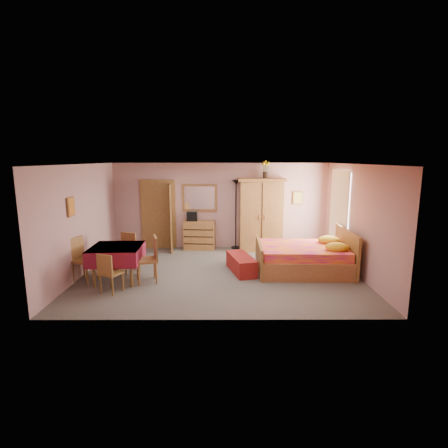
{
  "coord_description": "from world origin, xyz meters",
  "views": [
    {
      "loc": [
        0.07,
        -8.09,
        2.73
      ],
      "look_at": [
        0.1,
        0.3,
        1.15
      ],
      "focal_mm": 28.0,
      "sensor_mm": 36.0,
      "label": 1
    }
  ],
  "objects_px": {
    "chest_of_drawers": "(200,235)",
    "floor_lamp": "(236,215)",
    "dining_table": "(117,264)",
    "stereo": "(192,216)",
    "chair_east": "(146,260)",
    "wardrobe": "(261,215)",
    "chair_south": "(111,272)",
    "sunflower_vase": "(265,169)",
    "chair_north": "(124,253)",
    "bed": "(303,250)",
    "bench": "(241,264)",
    "chair_west": "(85,260)",
    "wall_mirror": "(200,198)"
  },
  "relations": [
    {
      "from": "sunflower_vase",
      "to": "chair_south",
      "type": "height_order",
      "value": "sunflower_vase"
    },
    {
      "from": "chest_of_drawers",
      "to": "dining_table",
      "type": "distance_m",
      "value": 3.28
    },
    {
      "from": "dining_table",
      "to": "chair_west",
      "type": "distance_m",
      "value": 0.72
    },
    {
      "from": "chest_of_drawers",
      "to": "chair_north",
      "type": "height_order",
      "value": "chair_north"
    },
    {
      "from": "stereo",
      "to": "wardrobe",
      "type": "distance_m",
      "value": 2.07
    },
    {
      "from": "bed",
      "to": "bench",
      "type": "bearing_deg",
      "value": -174.95
    },
    {
      "from": "wall_mirror",
      "to": "dining_table",
      "type": "xyz_separation_m",
      "value": [
        -1.67,
        -3.04,
        -1.15
      ]
    },
    {
      "from": "chair_north",
      "to": "chair_south",
      "type": "bearing_deg",
      "value": 116.74
    },
    {
      "from": "dining_table",
      "to": "wall_mirror",
      "type": "bearing_deg",
      "value": 61.27
    },
    {
      "from": "wardrobe",
      "to": "chair_east",
      "type": "xyz_separation_m",
      "value": [
        -2.84,
        -2.79,
        -0.56
      ]
    },
    {
      "from": "chest_of_drawers",
      "to": "dining_table",
      "type": "relative_size",
      "value": 0.84
    },
    {
      "from": "stereo",
      "to": "chair_east",
      "type": "bearing_deg",
      "value": -104.78
    },
    {
      "from": "sunflower_vase",
      "to": "chair_north",
      "type": "relative_size",
      "value": 0.55
    },
    {
      "from": "chair_south",
      "to": "chair_east",
      "type": "xyz_separation_m",
      "value": [
        0.59,
        0.62,
        0.09
      ]
    },
    {
      "from": "wall_mirror",
      "to": "sunflower_vase",
      "type": "xyz_separation_m",
      "value": [
        1.97,
        -0.2,
        0.87
      ]
    },
    {
      "from": "wardrobe",
      "to": "dining_table",
      "type": "distance_m",
      "value": 4.5
    },
    {
      "from": "chest_of_drawers",
      "to": "sunflower_vase",
      "type": "bearing_deg",
      "value": 4.77
    },
    {
      "from": "chair_west",
      "to": "sunflower_vase",
      "type": "bearing_deg",
      "value": 140.76
    },
    {
      "from": "chair_east",
      "to": "chair_west",
      "type": "bearing_deg",
      "value": 71.95
    },
    {
      "from": "floor_lamp",
      "to": "dining_table",
      "type": "xyz_separation_m",
      "value": [
        -2.77,
        -2.92,
        -0.65
      ]
    },
    {
      "from": "wall_mirror",
      "to": "chair_east",
      "type": "xyz_separation_m",
      "value": [
        -0.99,
        -3.1,
        -1.04
      ]
    },
    {
      "from": "bench",
      "to": "chair_west",
      "type": "relative_size",
      "value": 1.21
    },
    {
      "from": "bed",
      "to": "chair_north",
      "type": "relative_size",
      "value": 2.36
    },
    {
      "from": "sunflower_vase",
      "to": "dining_table",
      "type": "distance_m",
      "value": 5.03
    },
    {
      "from": "wardrobe",
      "to": "dining_table",
      "type": "relative_size",
      "value": 1.97
    },
    {
      "from": "wall_mirror",
      "to": "dining_table",
      "type": "distance_m",
      "value": 3.65
    },
    {
      "from": "chair_south",
      "to": "wardrobe",
      "type": "bearing_deg",
      "value": 69.26
    },
    {
      "from": "chair_east",
      "to": "floor_lamp",
      "type": "bearing_deg",
      "value": -51.89
    },
    {
      "from": "chair_north",
      "to": "chair_east",
      "type": "relative_size",
      "value": 0.92
    },
    {
      "from": "sunflower_vase",
      "to": "chair_south",
      "type": "distance_m",
      "value": 5.38
    },
    {
      "from": "chest_of_drawers",
      "to": "floor_lamp",
      "type": "relative_size",
      "value": 0.44
    },
    {
      "from": "bench",
      "to": "chair_west",
      "type": "xyz_separation_m",
      "value": [
        -3.54,
        -0.65,
        0.3
      ]
    },
    {
      "from": "chair_east",
      "to": "bench",
      "type": "bearing_deg",
      "value": -89.08
    },
    {
      "from": "sunflower_vase",
      "to": "stereo",
      "type": "bearing_deg",
      "value": 179.58
    },
    {
      "from": "bed",
      "to": "chair_south",
      "type": "bearing_deg",
      "value": -160.24
    },
    {
      "from": "floor_lamp",
      "to": "dining_table",
      "type": "distance_m",
      "value": 4.08
    },
    {
      "from": "bed",
      "to": "bench",
      "type": "relative_size",
      "value": 1.84
    },
    {
      "from": "chair_south",
      "to": "bed",
      "type": "bearing_deg",
      "value": 42.56
    },
    {
      "from": "chest_of_drawers",
      "to": "bed",
      "type": "height_order",
      "value": "bed"
    },
    {
      "from": "floor_lamp",
      "to": "chair_south",
      "type": "height_order",
      "value": "floor_lamp"
    },
    {
      "from": "chair_east",
      "to": "chair_north",
      "type": "bearing_deg",
      "value": 27.88
    },
    {
      "from": "stereo",
      "to": "chair_north",
      "type": "height_order",
      "value": "stereo"
    },
    {
      "from": "floor_lamp",
      "to": "chair_east",
      "type": "relative_size",
      "value": 2.04
    },
    {
      "from": "bed",
      "to": "chair_west",
      "type": "bearing_deg",
      "value": -170.0
    },
    {
      "from": "wall_mirror",
      "to": "chair_south",
      "type": "bearing_deg",
      "value": -112.49
    },
    {
      "from": "wall_mirror",
      "to": "sunflower_vase",
      "type": "relative_size",
      "value": 2.04
    },
    {
      "from": "bed",
      "to": "chest_of_drawers",
      "type": "bearing_deg",
      "value": 143.21
    },
    {
      "from": "floor_lamp",
      "to": "chair_west",
      "type": "distance_m",
      "value": 4.6
    },
    {
      "from": "stereo",
      "to": "bench",
      "type": "relative_size",
      "value": 0.25
    },
    {
      "from": "chest_of_drawers",
      "to": "wardrobe",
      "type": "relative_size",
      "value": 0.43
    }
  ]
}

